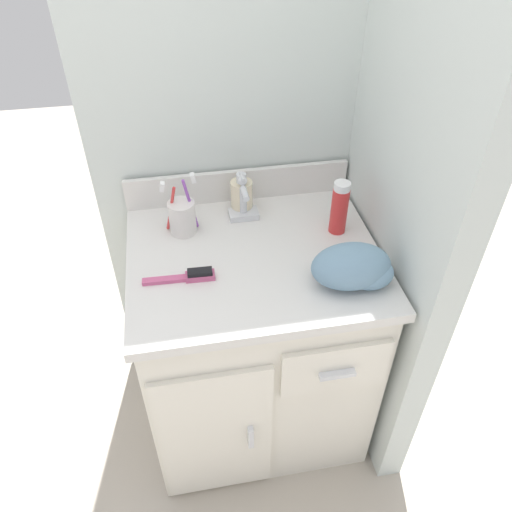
{
  "coord_description": "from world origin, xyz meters",
  "views": [
    {
      "loc": [
        -0.19,
        -1.06,
        1.68
      ],
      "look_at": [
        0.0,
        -0.03,
        0.79
      ],
      "focal_mm": 35.0,
      "sensor_mm": 36.0,
      "label": 1
    }
  ],
  "objects_px": {
    "shaving_cream_can": "(339,208)",
    "hand_towel": "(355,268)",
    "toothbrush_cup": "(182,217)",
    "hairbrush": "(189,276)",
    "soap_dispenser": "(242,196)"
  },
  "relations": [
    {
      "from": "hairbrush",
      "to": "shaving_cream_can",
      "type": "bearing_deg",
      "value": 18.94
    },
    {
      "from": "shaving_cream_can",
      "to": "hand_towel",
      "type": "xyz_separation_m",
      "value": [
        -0.03,
        -0.23,
        -0.03
      ]
    },
    {
      "from": "shaving_cream_can",
      "to": "hairbrush",
      "type": "xyz_separation_m",
      "value": [
        -0.45,
        -0.14,
        -0.07
      ]
    },
    {
      "from": "hairbrush",
      "to": "hand_towel",
      "type": "bearing_deg",
      "value": -9.92
    },
    {
      "from": "soap_dispenser",
      "to": "shaving_cream_can",
      "type": "bearing_deg",
      "value": -29.71
    },
    {
      "from": "toothbrush_cup",
      "to": "shaving_cream_can",
      "type": "relative_size",
      "value": 1.13
    },
    {
      "from": "shaving_cream_can",
      "to": "toothbrush_cup",
      "type": "bearing_deg",
      "value": 170.25
    },
    {
      "from": "soap_dispenser",
      "to": "hand_towel",
      "type": "relative_size",
      "value": 0.64
    },
    {
      "from": "hand_towel",
      "to": "toothbrush_cup",
      "type": "bearing_deg",
      "value": 144.4
    },
    {
      "from": "shaving_cream_can",
      "to": "hairbrush",
      "type": "height_order",
      "value": "shaving_cream_can"
    },
    {
      "from": "hairbrush",
      "to": "hand_towel",
      "type": "distance_m",
      "value": 0.44
    },
    {
      "from": "shaving_cream_can",
      "to": "hand_towel",
      "type": "height_order",
      "value": "shaving_cream_can"
    },
    {
      "from": "toothbrush_cup",
      "to": "shaving_cream_can",
      "type": "distance_m",
      "value": 0.46
    },
    {
      "from": "toothbrush_cup",
      "to": "hand_towel",
      "type": "height_order",
      "value": "toothbrush_cup"
    },
    {
      "from": "toothbrush_cup",
      "to": "shaving_cream_can",
      "type": "xyz_separation_m",
      "value": [
        0.45,
        -0.08,
        0.03
      ]
    }
  ]
}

